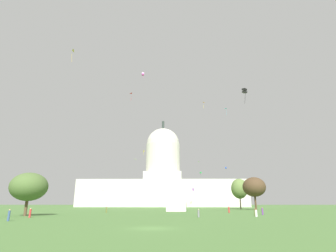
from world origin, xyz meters
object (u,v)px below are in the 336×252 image
object	(u,v)px
person_denim_near_tree_west	(9,216)
kite_cyan_high	(226,110)
person_olive_edge_east	(106,210)
kite_black_mid	(244,91)
kite_lime_mid	(136,160)
kite_green_mid	(201,173)
event_tent	(176,202)
person_white_back_left	(256,213)
tree_east_mid	(239,189)
person_grey_mid_left	(199,213)
kite_pink_low	(103,192)
kite_blue_mid	(226,168)
kite_orange_high	(203,103)
kite_violet_low	(193,190)
kite_magenta_high	(143,74)
person_red_near_tree_east	(30,213)
person_red_back_center	(229,210)
kite_white_mid	(198,162)
kite_gold_high	(72,52)
tree_west_far	(29,187)
kite_red_high	(132,95)
capitol_building	(163,181)
tree_east_far	(254,187)
person_olive_back_right	(255,212)
person_purple_lawn_far_left	(262,211)
kite_yellow_mid	(144,151)

from	to	relation	value
person_denim_near_tree_west	kite_cyan_high	distance (m)	135.16
person_olive_edge_east	kite_black_mid	distance (m)	49.82
kite_lime_mid	kite_green_mid	bearing A→B (deg)	19.17
event_tent	person_white_back_left	bearing A→B (deg)	-58.71
person_olive_edge_east	kite_black_mid	xyz separation A→B (m)	(37.29, -14.52, 29.69)
tree_east_mid	kite_green_mid	size ratio (longest dim) A/B	4.59
kite_black_mid	person_grey_mid_left	bearing A→B (deg)	171.09
kite_pink_low	kite_blue_mid	bearing A→B (deg)	137.96
kite_orange_high	person_grey_mid_left	bearing A→B (deg)	28.16
kite_blue_mid	kite_lime_mid	bearing A→B (deg)	48.80
kite_pink_low	kite_violet_low	bearing A→B (deg)	138.27
kite_magenta_high	person_red_near_tree_east	bearing A→B (deg)	-116.80
person_red_back_center	kite_white_mid	world-z (taller)	kite_white_mid
kite_gold_high	event_tent	bearing A→B (deg)	101.38
tree_west_far	kite_white_mid	distance (m)	65.72
kite_cyan_high	kite_orange_high	bearing A→B (deg)	105.03
kite_orange_high	kite_blue_mid	bearing A→B (deg)	176.88
person_white_back_left	kite_lime_mid	size ratio (longest dim) A/B	0.97
person_denim_near_tree_west	kite_violet_low	size ratio (longest dim) A/B	0.63
kite_orange_high	kite_pink_low	size ratio (longest dim) A/B	1.23
person_grey_mid_left	kite_red_high	world-z (taller)	kite_red_high
capitol_building	tree_east_mid	bearing A→B (deg)	-61.07
person_white_back_left	kite_cyan_high	world-z (taller)	kite_cyan_high
tree_east_far	person_olive_back_right	xyz separation A→B (m)	(-16.32, -52.74, -8.31)
person_red_near_tree_east	kite_violet_low	size ratio (longest dim) A/B	0.64
person_white_back_left	kite_gold_high	xyz separation A→B (m)	(-49.28, 17.87, 48.89)
kite_green_mid	kite_white_mid	bearing A→B (deg)	138.05
person_purple_lawn_far_left	kite_blue_mid	xyz separation A→B (m)	(7.41, 75.00, 19.69)
tree_east_mid	person_red_near_tree_east	world-z (taller)	tree_east_mid
kite_red_high	kite_magenta_high	size ratio (longest dim) A/B	1.41
kite_cyan_high	kite_blue_mid	bearing A→B (deg)	115.29
event_tent	kite_black_mid	bearing A→B (deg)	-51.15
person_white_back_left	person_olive_back_right	bearing A→B (deg)	111.11
person_grey_mid_left	kite_black_mid	size ratio (longest dim) A/B	0.37
person_red_back_center	kite_gold_high	bearing A→B (deg)	94.85
person_grey_mid_left	kite_magenta_high	size ratio (longest dim) A/B	0.70
kite_black_mid	kite_magenta_high	size ratio (longest dim) A/B	1.91
kite_white_mid	kite_blue_mid	xyz separation A→B (m)	(17.95, 32.13, 1.84)
kite_magenta_high	event_tent	bearing A→B (deg)	-32.56
person_red_back_center	person_red_near_tree_east	bearing A→B (deg)	121.05
kite_pink_low	kite_cyan_high	bearing A→B (deg)	146.94
tree_east_far	person_white_back_left	distance (m)	58.97
kite_yellow_mid	tree_east_mid	bearing A→B (deg)	-85.08
person_denim_near_tree_west	kite_red_high	world-z (taller)	kite_red_high
kite_orange_high	kite_lime_mid	size ratio (longest dim) A/B	1.95
tree_west_far	kite_orange_high	size ratio (longest dim) A/B	3.50
person_olive_back_right	person_red_near_tree_east	distance (m)	45.36
kite_yellow_mid	kite_pink_low	bearing A→B (deg)	63.86
event_tent	tree_east_mid	world-z (taller)	tree_east_mid
tree_east_far	kite_magenta_high	size ratio (longest dim) A/B	5.96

